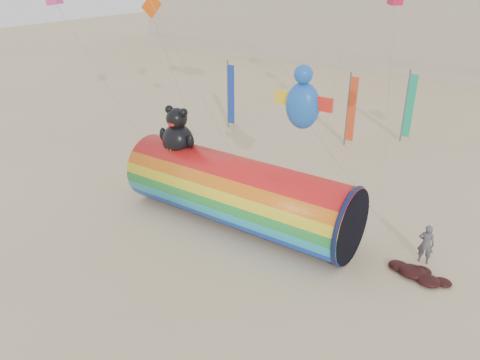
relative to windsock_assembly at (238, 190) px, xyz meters
The scene contains 5 objects.
ground 2.38m from the windsock_assembly, 103.92° to the right, with size 160.00×160.00×0.00m, color #CCB58C.
windsock_assembly is the anchor object (origin of this frame).
kite_handler 8.81m from the windsock_assembly, 11.90° to the left, with size 0.67×0.44×1.84m, color #4D4E54.
fabric_bundle 8.85m from the windsock_assembly, ahead, with size 2.62×1.35×0.41m.
festival_banners 13.92m from the windsock_assembly, 97.35° to the left, with size 12.77×4.69×5.20m.
Camera 1 is at (11.98, -15.18, 11.94)m, focal length 35.00 mm.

